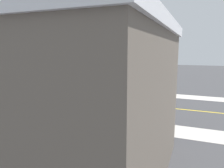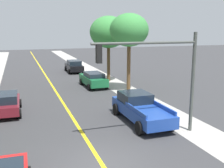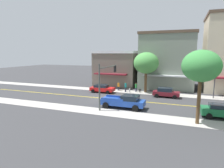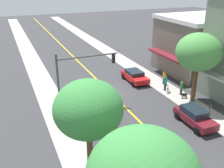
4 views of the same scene
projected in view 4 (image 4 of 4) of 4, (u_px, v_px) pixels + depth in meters
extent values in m
plane|color=#38383A|center=(110.00, 93.00, 29.09)|extent=(140.00, 140.00, 0.00)
cube|color=#ADA8A0|center=(159.00, 84.00, 31.46)|extent=(2.62, 126.00, 0.01)
cube|color=#ADA8A0|center=(52.00, 103.00, 26.72)|extent=(2.62, 126.00, 0.01)
cube|color=yellow|center=(110.00, 93.00, 29.09)|extent=(0.20, 126.00, 0.00)
cube|color=#665B51|center=(201.00, 46.00, 34.73)|extent=(9.99, 8.80, 6.92)
cube|color=silver|center=(205.00, 18.00, 33.31)|extent=(10.29, 9.10, 0.50)
cube|color=maroon|center=(166.00, 55.00, 32.93)|extent=(1.20, 6.69, 0.24)
cylinder|color=brown|center=(194.00, 85.00, 26.55)|extent=(0.47, 0.47, 3.61)
ellipsoid|color=#4C9947|center=(199.00, 52.00, 25.22)|extent=(4.43, 4.43, 3.76)
cylinder|color=brown|center=(91.00, 165.00, 14.61)|extent=(0.34, 0.34, 4.40)
ellipsoid|color=#3D8E42|center=(88.00, 109.00, 13.24)|extent=(3.64, 3.64, 3.10)
cylinder|color=silver|center=(168.00, 91.00, 28.89)|extent=(0.24, 0.24, 0.56)
sphere|color=#B2B2B7|center=(168.00, 88.00, 28.75)|extent=(0.22, 0.22, 0.22)
cylinder|color=#B2B2B7|center=(169.00, 90.00, 28.94)|extent=(0.10, 0.10, 0.10)
cylinder|color=#B2B2B7|center=(166.00, 91.00, 28.81)|extent=(0.10, 0.10, 0.10)
cylinder|color=#4C4C51|center=(209.00, 114.00, 23.46)|extent=(0.07, 0.07, 1.14)
cube|color=#2D2D33|center=(210.00, 107.00, 23.19)|extent=(0.12, 0.18, 0.26)
cylinder|color=#474C47|center=(58.00, 84.00, 23.93)|extent=(0.20, 0.20, 5.74)
cylinder|color=#474C47|center=(88.00, 56.00, 24.13)|extent=(5.97, 0.14, 0.14)
cube|color=black|center=(113.00, 58.00, 25.26)|extent=(0.26, 0.32, 0.90)
sphere|color=red|center=(113.00, 55.00, 25.15)|extent=(0.20, 0.20, 0.20)
sphere|color=yellow|center=(113.00, 58.00, 25.26)|extent=(0.20, 0.20, 0.20)
sphere|color=green|center=(113.00, 61.00, 25.38)|extent=(0.20, 0.20, 0.20)
cube|color=red|center=(135.00, 77.00, 31.96)|extent=(1.98, 4.33, 0.61)
cube|color=#19232D|center=(134.00, 72.00, 31.94)|extent=(1.71, 2.35, 0.45)
cylinder|color=black|center=(147.00, 82.00, 31.19)|extent=(0.23, 0.64, 0.64)
cylinder|color=black|center=(133.00, 84.00, 30.53)|extent=(0.23, 0.64, 0.64)
cylinder|color=black|center=(136.00, 74.00, 33.61)|extent=(0.23, 0.64, 0.64)
cylinder|color=black|center=(123.00, 76.00, 32.96)|extent=(0.23, 0.64, 0.64)
cube|color=maroon|center=(195.00, 118.00, 22.59)|extent=(1.80, 4.14, 0.62)
cube|color=#19232D|center=(194.00, 111.00, 22.54)|extent=(1.56, 2.25, 0.56)
cylinder|color=black|center=(213.00, 127.00, 21.84)|extent=(0.23, 0.64, 0.64)
cylinder|color=black|center=(197.00, 131.00, 21.25)|extent=(0.23, 0.64, 0.64)
cylinder|color=black|center=(193.00, 112.00, 24.17)|extent=(0.23, 0.64, 0.64)
cylinder|color=black|center=(177.00, 116.00, 23.57)|extent=(0.23, 0.64, 0.64)
cube|color=#1E429E|center=(88.00, 111.00, 23.56)|extent=(2.00, 5.69, 0.70)
cube|color=#19232D|center=(92.00, 109.00, 22.44)|extent=(1.84, 2.05, 0.62)
cube|color=#1E429E|center=(94.00, 99.00, 24.68)|extent=(0.10, 2.96, 0.24)
cube|color=#1E429E|center=(75.00, 103.00, 24.02)|extent=(0.10, 2.96, 0.24)
cylinder|color=black|center=(107.00, 122.00, 22.42)|extent=(0.28, 0.80, 0.80)
cylinder|color=black|center=(85.00, 127.00, 21.70)|extent=(0.28, 0.80, 0.80)
cylinder|color=black|center=(92.00, 104.00, 25.70)|extent=(0.28, 0.80, 0.80)
cylinder|color=black|center=(72.00, 107.00, 24.98)|extent=(0.28, 0.80, 0.80)
cylinder|color=#33384C|center=(165.00, 87.00, 29.55)|extent=(0.27, 0.27, 0.84)
cylinder|color=teal|center=(166.00, 80.00, 29.24)|extent=(0.37, 0.37, 0.77)
sphere|color=brown|center=(166.00, 76.00, 29.05)|extent=(0.24, 0.24, 0.24)
cylinder|color=#33384C|center=(164.00, 81.00, 31.33)|extent=(0.28, 0.28, 0.72)
cylinder|color=orange|center=(164.00, 76.00, 31.07)|extent=(0.38, 0.38, 0.66)
sphere|color=brown|center=(164.00, 72.00, 30.90)|extent=(0.20, 0.20, 0.20)
cylinder|color=#33384C|center=(181.00, 92.00, 28.47)|extent=(0.26, 0.26, 0.73)
cylinder|color=#288C38|center=(182.00, 86.00, 28.21)|extent=(0.35, 0.35, 0.67)
sphere|color=#936B4C|center=(182.00, 82.00, 28.04)|extent=(0.21, 0.21, 0.21)
ellipsoid|color=black|center=(185.00, 94.00, 27.70)|extent=(0.71, 0.45, 0.29)
sphere|color=black|center=(181.00, 94.00, 27.62)|extent=(0.23, 0.23, 0.23)
cylinder|color=black|center=(182.00, 97.00, 27.77)|extent=(0.10, 0.10, 0.26)
cylinder|color=black|center=(186.00, 97.00, 27.83)|extent=(0.10, 0.10, 0.26)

